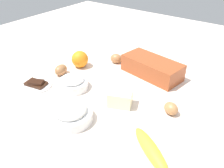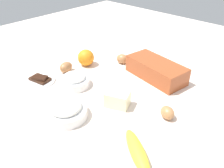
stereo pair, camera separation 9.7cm
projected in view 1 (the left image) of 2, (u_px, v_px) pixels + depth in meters
ground_plane at (112, 94)px, 1.00m from camera, size 2.40×2.40×0.02m
loaf_pan at (152, 67)px, 1.10m from camera, size 0.30×0.18×0.08m
flour_bowl at (71, 113)px, 0.83m from camera, size 0.15×0.15×0.07m
sugar_bowl at (73, 83)px, 1.01m from camera, size 0.13×0.13×0.06m
banana at (150, 149)px, 0.70m from camera, size 0.18×0.14×0.04m
orange_fruit at (80, 59)px, 1.17m from camera, size 0.08×0.08×0.08m
butter_block at (120, 99)px, 0.90m from camera, size 0.11×0.09×0.06m
egg_near_butter at (116, 59)px, 1.21m from camera, size 0.08×0.07×0.05m
egg_beside_bowl at (171, 108)px, 0.86m from camera, size 0.07×0.07×0.05m
egg_loose at (61, 70)px, 1.11m from camera, size 0.06×0.08×0.05m
chocolate_plate at (36, 85)px, 1.02m from camera, size 0.13×0.13×0.03m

